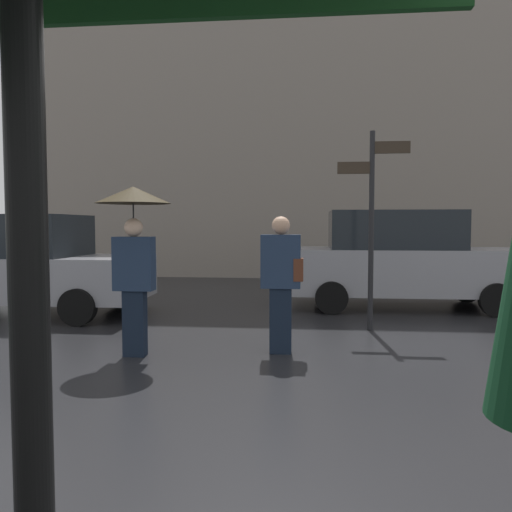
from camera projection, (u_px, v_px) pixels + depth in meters
The scene contains 6 objects.
pedestrian_with_umbrella at pixel (134, 229), 6.19m from camera, with size 0.91×0.91×2.09m.
pedestrian_with_bag at pixel (282, 276), 6.37m from camera, with size 0.53×0.24×1.73m.
parked_car_left at pixel (401, 259), 9.92m from camera, with size 4.44×1.93×1.90m.
parked_car_right at pixel (20, 264), 9.16m from camera, with size 4.37×2.00×1.80m.
street_signpost at pixel (372, 211), 7.72m from camera, with size 1.08×0.08×3.04m.
building_block at pixel (297, 71), 16.16m from camera, with size 16.69×2.05×13.08m, color gray.
Camera 1 is at (0.36, -2.14, 1.61)m, focal length 35.64 mm.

